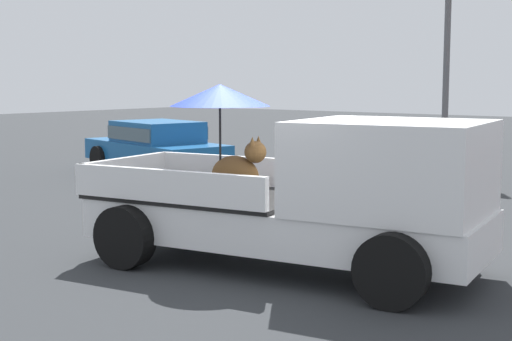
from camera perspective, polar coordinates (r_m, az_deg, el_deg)
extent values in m
plane|color=#2D3033|center=(9.59, 2.12, -7.38)|extent=(80.00, 80.00, 0.00)
cylinder|color=black|center=(9.80, 13.97, -4.88)|extent=(0.83, 0.41, 0.80)
cylinder|color=black|center=(7.96, 10.28, -7.51)|extent=(0.83, 0.41, 0.80)
cylinder|color=black|center=(11.19, -3.62, -3.22)|extent=(0.83, 0.41, 0.80)
cylinder|color=black|center=(9.63, -9.93, -4.98)|extent=(0.83, 0.41, 0.80)
cube|color=white|center=(9.47, 2.13, -4.04)|extent=(5.23, 2.59, 0.50)
cube|color=white|center=(8.81, 10.30, 0.23)|extent=(2.37, 2.18, 1.08)
cube|color=#4C606B|center=(8.53, 16.71, 1.18)|extent=(0.34, 1.71, 0.64)
cube|color=black|center=(9.98, -3.77, -1.84)|extent=(3.06, 2.27, 0.06)
cube|color=white|center=(10.73, -1.12, 0.03)|extent=(2.78, 0.55, 0.40)
cube|color=white|center=(9.20, -6.87, -1.18)|extent=(2.78, 0.55, 0.40)
cube|color=white|center=(10.74, -9.85, -0.07)|extent=(0.40, 1.83, 0.40)
ellipsoid|color=brown|center=(9.65, -1.60, -0.40)|extent=(0.72, 0.43, 0.52)
sphere|color=brown|center=(9.46, -0.04, 1.41)|extent=(0.32, 0.32, 0.28)
cone|color=brown|center=(9.52, 0.19, 2.29)|extent=(0.10, 0.10, 0.12)
cone|color=brown|center=(9.38, -0.28, 2.22)|extent=(0.10, 0.10, 0.12)
cylinder|color=black|center=(9.67, -2.73, 1.61)|extent=(0.03, 0.03, 1.19)
cone|color=#1E33B7|center=(9.63, -2.76, 5.73)|extent=(1.47, 1.47, 0.28)
cylinder|color=black|center=(19.84, -11.83, 0.89)|extent=(0.69, 0.36, 0.66)
cylinder|color=black|center=(20.70, -7.48, 1.22)|extent=(0.69, 0.36, 0.66)
cylinder|color=black|center=(17.49, -7.80, 0.18)|extent=(0.69, 0.36, 0.66)
cylinder|color=black|center=(18.45, -3.12, 0.58)|extent=(0.69, 0.36, 0.66)
cube|color=#195999|center=(19.07, -7.64, 1.40)|extent=(4.58, 2.68, 0.52)
cube|color=#195999|center=(18.95, -7.51, 2.89)|extent=(2.40, 2.03, 0.56)
cube|color=#4C606B|center=(18.95, -7.51, 2.89)|extent=(2.36, 2.09, 0.32)
cylinder|color=#59595B|center=(19.67, 14.21, 6.26)|extent=(0.16, 0.16, 4.42)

